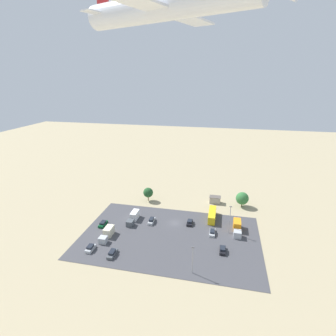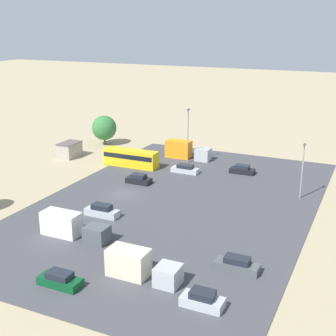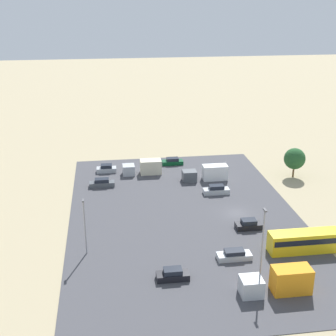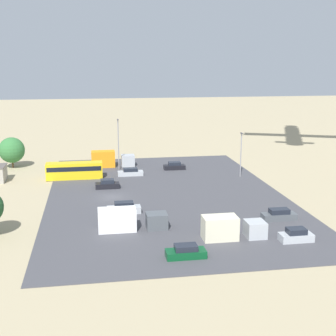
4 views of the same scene
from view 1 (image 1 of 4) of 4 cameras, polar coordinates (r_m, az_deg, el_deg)
ground_plane at (r=98.31m, az=1.47°, el=-11.90°), size 400.00×400.00×0.00m
parking_lot_surface at (r=90.98m, az=0.38°, el=-14.67°), size 59.10×37.62×0.08m
shed_building at (r=113.96m, az=10.20°, el=-6.80°), size 4.72×3.15×2.89m
bus at (r=101.57m, az=9.58°, el=-9.99°), size 2.62×10.22×3.02m
parked_car_0 at (r=87.85m, az=-16.52°, el=-16.38°), size 1.87×4.01×1.61m
parked_car_1 at (r=97.56m, az=4.75°, el=-11.73°), size 1.92×4.06×1.54m
parked_car_2 at (r=98.40m, az=-3.60°, el=-11.38°), size 1.72×4.78×1.66m
parked_car_3 at (r=84.13m, az=-12.04°, el=-17.73°), size 1.76×4.73×1.58m
parked_car_4 at (r=99.35m, az=-13.96°, el=-11.70°), size 1.86×4.47×1.47m
parked_car_5 at (r=93.13m, az=9.62°, el=-13.63°), size 1.84×4.79×1.41m
parked_car_6 at (r=85.51m, az=11.81°, el=-17.05°), size 1.82×4.24×1.52m
parked_truck_0 at (r=95.78m, az=14.81°, el=-12.40°), size 2.52×8.78×3.29m
parked_truck_1 at (r=92.22m, az=-13.08°, el=-13.71°), size 2.52×7.83×2.88m
parked_truck_2 at (r=99.94m, az=-7.53°, el=-10.58°), size 2.34×8.90×2.92m
tree_near_shed at (r=112.41m, az=15.86°, el=-6.38°), size 5.19×5.19×6.28m
tree_apron_mid at (r=113.38m, az=-4.34°, el=-5.35°), size 4.23×4.23×5.95m
light_pole_lot_centre at (r=74.42m, az=5.37°, el=-19.09°), size 0.90×0.28×8.34m
light_pole_lot_edge at (r=92.26m, az=13.31°, el=-10.69°), size 0.90×0.28×10.11m
airplane at (r=47.85m, az=1.21°, el=32.03°), size 34.27×27.95×9.12m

